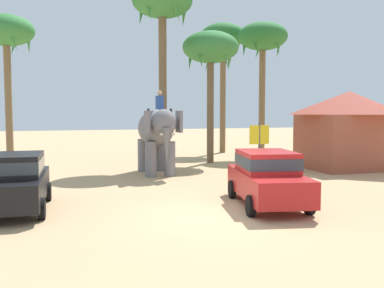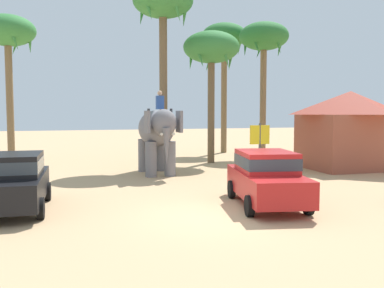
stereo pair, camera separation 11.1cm
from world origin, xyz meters
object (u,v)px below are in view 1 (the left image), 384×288
palm_tree_behind_elephant (162,7)px  roadside_hut (349,128)px  palm_tree_left_of_road (223,40)px  palm_tree_far_back (211,51)px  palm_tree_leaning_seaward (263,41)px  signboard_yellow (259,138)px  elephant_with_mahout (157,132)px  car_parked_far_side (14,180)px  palm_tree_near_hut (6,35)px  car_sedan_foreground (267,176)px

palm_tree_behind_elephant → roadside_hut: bearing=-23.3°
palm_tree_behind_elephant → palm_tree_left_of_road: (6.04, 6.21, -0.40)m
palm_tree_left_of_road → palm_tree_far_back: bearing=-119.0°
palm_tree_leaning_seaward → signboard_yellow: size_ratio=3.64×
elephant_with_mahout → palm_tree_behind_elephant: size_ratio=0.40×
elephant_with_mahout → signboard_yellow: (4.71, -1.19, -0.30)m
roadside_hut → car_parked_far_side: bearing=-162.9°
car_parked_far_side → elephant_with_mahout: bearing=45.7°
palm_tree_behind_elephant → palm_tree_near_hut: (-8.07, 5.03, -1.02)m
elephant_with_mahout → palm_tree_behind_elephant: bearing=70.1°
palm_tree_behind_elephant → roadside_hut: (8.94, -3.84, -6.31)m
car_sedan_foreground → roadside_hut: size_ratio=0.84×
palm_tree_near_hut → signboard_yellow: 15.90m
car_parked_far_side → palm_tree_near_hut: (-1.34, 13.69, 6.49)m
car_sedan_foreground → signboard_yellow: signboard_yellow is taller
palm_tree_leaning_seaward → palm_tree_far_back: bearing=-154.0°
roadside_hut → signboard_yellow: size_ratio=2.16×
palm_tree_near_hut → palm_tree_left_of_road: palm_tree_left_of_road is taller
elephant_with_mahout → palm_tree_behind_elephant: palm_tree_behind_elephant is taller
car_sedan_foreground → palm_tree_left_of_road: 18.76m
palm_tree_far_back → elephant_with_mahout: bearing=-138.8°
car_parked_far_side → palm_tree_leaning_seaward: 19.44m
signboard_yellow → palm_tree_leaning_seaward: bearing=61.4°
palm_tree_left_of_road → roadside_hut: size_ratio=1.78×
car_sedan_foreground → palm_tree_near_hut: (-8.76, 15.34, 6.49)m
car_parked_far_side → elephant_with_mahout: size_ratio=1.08×
palm_tree_left_of_road → palm_tree_far_back: (-3.05, -5.50, -1.63)m
palm_tree_far_back → palm_tree_left_of_road: bearing=61.0°
car_parked_far_side → elephant_with_mahout: elephant_with_mahout is taller
elephant_with_mahout → palm_tree_far_back: (4.00, 3.51, 4.42)m
car_parked_far_side → signboard_yellow: (10.42, 4.66, 0.76)m
elephant_with_mahout → palm_tree_left_of_road: palm_tree_left_of_road is taller
car_parked_far_side → palm_tree_left_of_road: size_ratio=0.45×
car_sedan_foreground → palm_tree_behind_elephant: size_ratio=0.45×
car_parked_far_side → palm_tree_far_back: bearing=43.9°
palm_tree_near_hut → car_parked_far_side: bearing=-84.4°
car_parked_far_side → roadside_hut: bearing=17.1°
palm_tree_behind_elephant → palm_tree_near_hut: bearing=148.1°
palm_tree_far_back → roadside_hut: size_ratio=1.45×
car_sedan_foreground → elephant_with_mahout: bearing=102.8°
elephant_with_mahout → palm_tree_near_hut: bearing=132.0°
palm_tree_far_back → palm_tree_behind_elephant: bearing=-166.7°
car_parked_far_side → palm_tree_far_back: (9.72, 9.36, 5.48)m
palm_tree_behind_elephant → palm_tree_left_of_road: bearing=45.8°
roadside_hut → elephant_with_mahout: bearing=174.0°
palm_tree_left_of_road → elephant_with_mahout: bearing=-128.1°
elephant_with_mahout → roadside_hut: (9.95, -1.04, 0.13)m
elephant_with_mahout → palm_tree_left_of_road: 12.94m
car_sedan_foreground → palm_tree_left_of_road: palm_tree_left_of_road is taller
car_parked_far_side → palm_tree_leaning_seaward: bearing=39.2°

